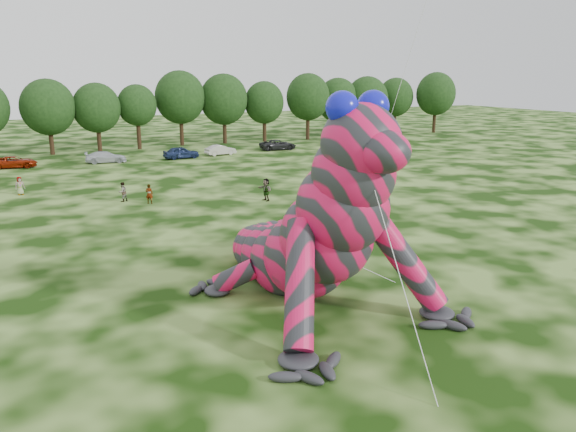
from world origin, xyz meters
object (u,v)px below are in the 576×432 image
at_px(tree_11, 224,109).
at_px(car_5, 220,150).
at_px(tree_16, 395,105).
at_px(car_4, 181,153).
at_px(spectator_2, 337,165).
at_px(tree_17, 435,103).
at_px(tree_12, 264,112).
at_px(car_6, 278,145).
at_px(spectator_4, 20,186).
at_px(tree_10, 181,108).
at_px(tree_9, 138,117).
at_px(spectator_0, 149,194).
at_px(car_2, 15,162).
at_px(tree_7, 49,117).
at_px(tree_13, 308,107).
at_px(tree_8, 97,117).
at_px(spectator_3, 325,159).
at_px(car_3, 106,157).
at_px(inflatable_gecko, 289,194).
at_px(spectator_5, 266,190).
at_px(tree_14, 338,107).
at_px(car_7, 348,139).

relative_size(tree_11, car_5, 2.56).
height_order(tree_16, car_4, tree_16).
bearing_deg(spectator_2, tree_17, 36.05).
xyz_separation_m(tree_12, car_6, (-2.35, -9.69, -3.80)).
distance_m(tree_17, spectator_4, 71.11).
xyz_separation_m(tree_10, car_5, (1.58, -11.88, -4.60)).
relative_size(spectator_4, spectator_2, 0.83).
height_order(tree_9, spectator_2, tree_9).
height_order(tree_12, spectator_0, tree_12).
bearing_deg(car_2, car_5, -85.04).
distance_m(tree_12, tree_16, 25.49).
height_order(tree_7, tree_10, tree_10).
relative_size(tree_16, spectator_4, 5.98).
xyz_separation_m(tree_7, tree_11, (23.87, 1.39, 0.30)).
bearing_deg(tree_13, tree_8, -179.74).
bearing_deg(spectator_3, tree_13, 162.50).
height_order(spectator_3, spectator_2, spectator_2).
xyz_separation_m(car_3, spectator_4, (-9.42, -15.02, 0.12)).
xyz_separation_m(tree_10, car_6, (10.27, -10.53, -4.56)).
relative_size(inflatable_gecko, car_3, 4.16).
bearing_deg(tree_11, tree_8, -176.16).
xyz_separation_m(tree_13, spectator_5, (-23.70, -36.86, -4.15)).
height_order(car_2, car_4, car_4).
xyz_separation_m(tree_9, tree_17, (50.88, -0.68, 0.81)).
xyz_separation_m(tree_7, tree_14, (43.54, 1.92, -0.04)).
bearing_deg(spectator_4, spectator_0, -57.93).
distance_m(tree_9, tree_13, 26.08).
height_order(inflatable_gecko, tree_8, inflatable_gecko).
bearing_deg(spectator_4, spectator_5, -48.12).
xyz_separation_m(tree_7, spectator_0, (4.73, -33.44, -3.95)).
height_order(car_3, spectator_5, spectator_5).
xyz_separation_m(car_2, spectator_5, (18.04, -27.14, 0.28)).
bearing_deg(tree_7, tree_11, 3.33).
xyz_separation_m(tree_9, car_4, (2.64, -11.28, -3.61)).
bearing_deg(car_2, spectator_2, -115.54).
xyz_separation_m(tree_17, car_6, (-34.29, -8.62, -4.46)).
relative_size(tree_7, tree_17, 0.92).
distance_m(tree_8, car_2, 14.65).
xyz_separation_m(tree_7, car_4, (13.79, -10.74, -4.01)).
bearing_deg(tree_7, tree_9, 2.78).
bearing_deg(car_7, tree_12, 36.58).
height_order(inflatable_gecko, car_3, inflatable_gecko).
height_order(tree_13, tree_14, tree_13).
relative_size(tree_9, tree_11, 0.86).
height_order(tree_12, tree_13, tree_13).
xyz_separation_m(tree_11, tree_16, (31.66, 1.18, -0.35)).
relative_size(tree_14, car_4, 2.19).
relative_size(tree_8, spectator_4, 5.71).
xyz_separation_m(inflatable_gecko, car_4, (7.33, 44.21, -4.03)).
bearing_deg(car_3, tree_13, -65.43).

